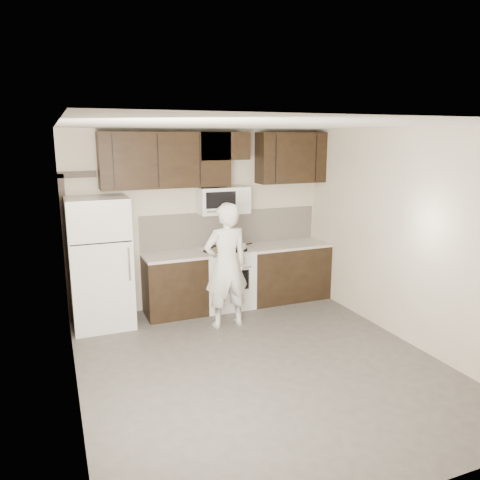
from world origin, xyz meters
TOP-DOWN VIEW (x-y plane):
  - floor at (0.00, 0.00)m, footprint 4.50×4.50m
  - back_wall at (0.00, 2.25)m, footprint 4.00×0.00m
  - ceiling at (0.00, 0.00)m, footprint 4.50×4.50m
  - counter_run at (0.60, 1.94)m, footprint 2.95×0.64m
  - stove at (0.30, 1.94)m, footprint 0.76×0.66m
  - backsplash at (0.50, 2.24)m, footprint 2.90×0.02m
  - upper_cabinets at (0.21, 2.08)m, footprint 3.48×0.35m
  - microwave at (0.30, 2.06)m, footprint 0.76×0.42m
  - refrigerator at (-1.55, 1.89)m, footprint 0.80×0.76m
  - door_trim at (-1.92, 2.21)m, footprint 0.50×0.08m
  - saucepan at (0.48, 1.79)m, footprint 0.29×0.17m
  - baking_tray at (0.19, 1.82)m, footprint 0.52×0.44m
  - pizza at (0.19, 1.82)m, footprint 0.37×0.37m
  - person at (0.04, 1.23)m, footprint 0.65×0.44m

SIDE VIEW (x-z plane):
  - floor at x=0.00m, z-range 0.00..0.00m
  - counter_run at x=0.60m, z-range 0.00..0.91m
  - stove at x=0.30m, z-range -0.01..0.93m
  - person at x=0.04m, z-range 0.00..1.73m
  - refrigerator at x=-1.55m, z-range 0.00..1.80m
  - baking_tray at x=0.19m, z-range 0.91..0.93m
  - pizza at x=0.19m, z-range 0.93..0.95m
  - saucepan at x=0.48m, z-range 0.89..1.06m
  - backsplash at x=0.50m, z-range 0.91..1.45m
  - door_trim at x=-1.92m, z-range 0.19..2.31m
  - back_wall at x=0.00m, z-range -0.65..3.35m
  - microwave at x=0.30m, z-range 1.45..1.85m
  - upper_cabinets at x=0.21m, z-range 1.89..2.67m
  - ceiling at x=0.00m, z-range 2.70..2.70m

